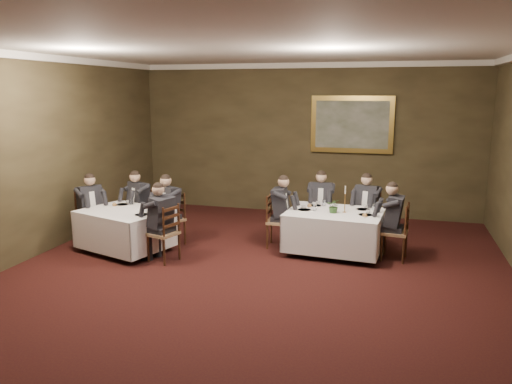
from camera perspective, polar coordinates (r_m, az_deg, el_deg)
The scene contains 28 objects.
ground at distance 7.46m, azimuth -1.44°, elevation -11.15°, with size 10.00×10.00×0.00m, color black.
ceiling at distance 6.92m, azimuth -1.59°, elevation 16.70°, with size 8.00×10.00×0.10m, color silver.
back_wall at distance 11.81m, azimuth 5.71°, elevation 5.98°, with size 8.00×0.10×3.50m, color #302818.
left_wall at distance 9.00m, azimuth -26.67°, elevation 3.10°, with size 0.10×10.00×3.50m, color #302818.
crown_molding at distance 6.91m, azimuth -1.59°, elevation 16.20°, with size 8.00×10.00×0.12m.
table_main at distance 9.07m, azimuth 8.94°, elevation -4.15°, with size 1.77×1.41×0.67m.
table_second at distance 9.34m, azimuth -14.75°, elevation -3.93°, with size 1.80×1.57×0.67m.
chair_main_backleft at distance 10.01m, azimuth 7.37°, elevation -3.59°, with size 0.47×0.45×1.00m.
diner_main_backleft at distance 9.95m, azimuth 7.40°, elevation -2.34°, with size 0.44×0.51×1.35m.
chair_main_backright at distance 9.86m, azimuth 12.48°, elevation -4.01°, with size 0.54×0.53×1.00m.
diner_main_backright at distance 9.79m, azimuth 12.52°, elevation -2.74°, with size 0.52×0.57×1.35m.
chair_main_endleft at distance 9.37m, azimuth 2.54°, elevation -4.56°, with size 0.44×0.46×1.00m.
diner_main_endleft at distance 9.30m, azimuth 2.62°, elevation -3.22°, with size 0.50×0.44×1.35m.
chair_main_endright at distance 8.98m, azimuth 15.56°, elevation -5.70°, with size 0.47×0.49×1.00m.
diner_main_endright at distance 8.92m, azimuth 15.56°, elevation -4.29°, with size 0.52×0.45×1.35m.
chair_sec_backleft at distance 10.18m, azimuth -12.99°, elevation -3.54°, with size 0.58×0.57×1.00m.
diner_sec_backleft at distance 10.12m, azimuth -13.10°, elevation -2.31°, with size 0.57×0.61×1.35m.
chair_sec_backright at distance 9.63m, azimuth -9.63°, elevation -4.28°, with size 0.59×0.58×1.00m.
diner_sec_backright at distance 9.56m, azimuth -9.73°, elevation -2.97°, with size 0.58×0.61×1.35m.
chair_sec_endright at distance 8.72m, azimuth -10.44°, elevation -5.97°, with size 0.53×0.54×1.00m.
diner_sec_endright at distance 8.67m, azimuth -10.55°, elevation -4.51°, with size 0.57×0.52×1.35m.
chair_sec_endleft at distance 10.10m, azimuth -18.35°, elevation -3.96°, with size 0.59×0.60×1.00m.
diner_sec_endleft at distance 10.03m, azimuth -18.40°, elevation -2.72°, with size 0.62×0.59×1.35m.
centerpiece at distance 8.86m, azimuth 8.91°, elevation -1.51°, with size 0.24×0.21×0.27m, color #2D5926.
candlestick at distance 8.92m, azimuth 10.12°, elevation -1.17°, with size 0.07×0.07×0.49m.
place_setting_table_main at distance 9.43m, azimuth 7.10°, elevation -1.32°, with size 0.33×0.31×0.14m.
place_setting_table_second at distance 9.76m, azimuth -14.73°, elevation -1.18°, with size 0.33×0.31×0.14m.
painting at distance 11.58m, azimuth 10.90°, elevation 7.58°, with size 1.85×0.09×1.28m.
Camera 1 is at (2.04, -6.58, 2.87)m, focal length 35.00 mm.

